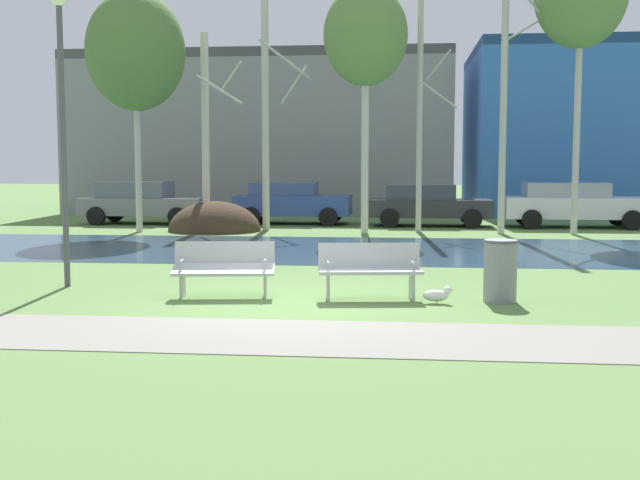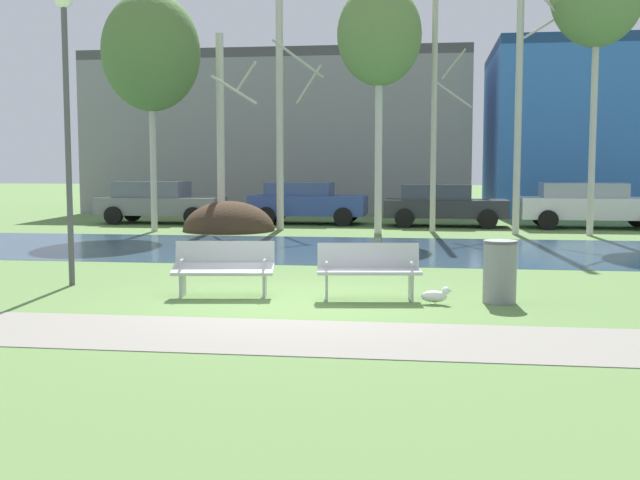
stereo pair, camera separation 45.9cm
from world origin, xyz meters
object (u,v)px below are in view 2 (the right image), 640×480
bench_right (369,270)px  parked_sedan_second_blue (307,202)px  parked_hatch_third_dark (443,204)px  parked_wagon_fourth_white (591,204)px  seagull (436,296)px  parked_van_nearest_grey (159,201)px  streetlamp (66,88)px  bench_left (224,267)px  trash_bin (500,271)px

bench_right → parked_sedan_second_blue: parked_sedan_second_blue is taller
parked_hatch_third_dark → parked_wagon_fourth_white: size_ratio=0.86×
seagull → parked_van_nearest_grey: 18.03m
parked_wagon_fourth_white → streetlamp: bearing=-129.3°
bench_left → bench_right: size_ratio=1.00×
seagull → parked_wagon_fourth_white: parked_wagon_fourth_white is taller
trash_bin → streetlamp: 7.84m
trash_bin → bench_right: bearing=179.5°
bench_right → parked_hatch_third_dark: 14.94m
parked_sedan_second_blue → parked_wagon_fourth_white: size_ratio=0.85×
parked_wagon_fourth_white → parked_hatch_third_dark: bearing=178.4°
bench_left → streetlamp: (-2.93, 0.75, 2.93)m
streetlamp → parked_sedan_second_blue: bearing=82.7°
bench_left → bench_right: (2.32, 0.00, 0.00)m
seagull → parked_van_nearest_grey: (-9.69, 15.19, 0.65)m
trash_bin → parked_hatch_third_dark: 14.91m
bench_left → parked_sedan_second_blue: parked_sedan_second_blue is taller
seagull → parked_sedan_second_blue: bearing=105.7°
parked_sedan_second_blue → parked_hatch_third_dark: parked_sedan_second_blue is taller
trash_bin → bench_left: bearing=179.7°
bench_left → parked_hatch_third_dark: parked_hatch_third_dark is taller
bench_left → parked_van_nearest_grey: size_ratio=0.38×
parked_sedan_second_blue → bench_left: bearing=-86.1°
streetlamp → seagull: bearing=-9.4°
bench_right → trash_bin: (2.00, -0.02, 0.02)m
parked_wagon_fourth_white → trash_bin: bearing=-105.9°
bench_left → parked_hatch_third_dark: (3.71, 14.87, 0.28)m
parked_hatch_third_dark → parked_van_nearest_grey: bearing=179.8°
streetlamp → parked_hatch_third_dark: size_ratio=1.22×
bench_left → parked_van_nearest_grey: parked_van_nearest_grey is taller
seagull → trash_bin: bearing=15.7°
streetlamp → parked_wagon_fourth_white: bearing=50.7°
parked_wagon_fourth_white → parked_sedan_second_blue: bearing=176.1°
trash_bin → seagull: bearing=-164.3°
seagull → parked_hatch_third_dark: parked_hatch_third_dark is taller
bench_left → parked_wagon_fourth_white: bearing=59.9°
parked_van_nearest_grey → parked_hatch_third_dark: parked_van_nearest_grey is taller
trash_bin → parked_sedan_second_blue: bearing=109.2°
streetlamp → parked_van_nearest_grey: streetlamp is taller
parked_wagon_fourth_white → bench_right: bearing=-112.9°
trash_bin → parked_van_nearest_grey: (-10.65, 14.92, 0.29)m
parked_hatch_third_dark → bench_right: bearing=-95.3°
trash_bin → seagull: (-0.96, -0.27, -0.36)m
seagull → parked_wagon_fourth_white: (5.18, 15.03, 0.66)m
bench_right → parked_wagon_fourth_white: size_ratio=0.35×
parked_hatch_third_dark → bench_left: bearing=-104.0°
bench_left → parked_hatch_third_dark: size_ratio=0.40×
trash_bin → parked_sedan_second_blue: parked_sedan_second_blue is taller
bench_right → streetlamp: 6.06m
trash_bin → parked_wagon_fourth_white: 15.35m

